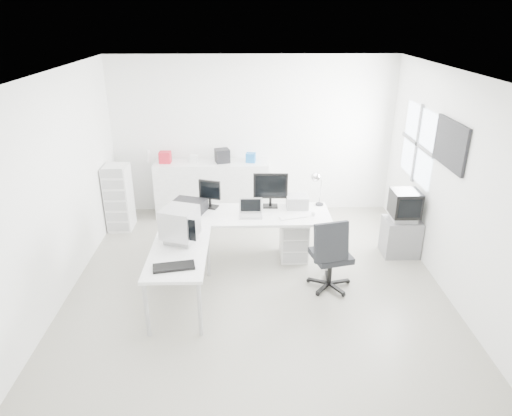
{
  "coord_description": "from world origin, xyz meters",
  "views": [
    {
      "loc": [
        -0.14,
        -5.47,
        3.45
      ],
      "look_at": [
        0.0,
        0.2,
        1.0
      ],
      "focal_mm": 32.0,
      "sensor_mm": 36.0,
      "label": 1
    }
  ],
  "objects_px": {
    "laptop": "(251,210)",
    "sideboard": "(212,189)",
    "side_desk": "(181,277)",
    "crt_monitor": "(180,225)",
    "drawer_pedestal": "(294,239)",
    "filing_cabinet": "(119,198)",
    "lcd_monitor_large": "(270,190)",
    "office_chair": "(331,252)",
    "inkjet_printer": "(189,206)",
    "lcd_monitor_small": "(210,194)",
    "tv_cabinet": "(400,237)",
    "crt_tv": "(405,206)",
    "laser_printer": "(297,202)",
    "main_desk": "(247,237)"
  },
  "relations": [
    {
      "from": "laptop",
      "to": "office_chair",
      "type": "distance_m",
      "value": 1.3
    },
    {
      "from": "side_desk",
      "to": "drawer_pedestal",
      "type": "xyz_separation_m",
      "value": [
        1.55,
        1.15,
        -0.08
      ]
    },
    {
      "from": "laser_printer",
      "to": "filing_cabinet",
      "type": "relative_size",
      "value": 0.29
    },
    {
      "from": "side_desk",
      "to": "crt_tv",
      "type": "relative_size",
      "value": 2.8
    },
    {
      "from": "laptop",
      "to": "sideboard",
      "type": "height_order",
      "value": "sideboard"
    },
    {
      "from": "lcd_monitor_large",
      "to": "filing_cabinet",
      "type": "xyz_separation_m",
      "value": [
        -2.51,
        0.89,
        -0.46
      ]
    },
    {
      "from": "side_desk",
      "to": "crt_monitor",
      "type": "height_order",
      "value": "crt_monitor"
    },
    {
      "from": "side_desk",
      "to": "inkjet_printer",
      "type": "xyz_separation_m",
      "value": [
        0.0,
        1.2,
        0.46
      ]
    },
    {
      "from": "laptop",
      "to": "office_chair",
      "type": "xyz_separation_m",
      "value": [
        1.05,
        -0.68,
        -0.32
      ]
    },
    {
      "from": "crt_monitor",
      "to": "filing_cabinet",
      "type": "xyz_separation_m",
      "value": [
        -1.31,
        1.99,
        -0.42
      ]
    },
    {
      "from": "main_desk",
      "to": "laptop",
      "type": "relative_size",
      "value": 7.49
    },
    {
      "from": "lcd_monitor_large",
      "to": "crt_monitor",
      "type": "bearing_deg",
      "value": -135.58
    },
    {
      "from": "side_desk",
      "to": "crt_monitor",
      "type": "bearing_deg",
      "value": 90.0
    },
    {
      "from": "office_chair",
      "to": "sideboard",
      "type": "height_order",
      "value": "office_chair"
    },
    {
      "from": "side_desk",
      "to": "crt_tv",
      "type": "xyz_separation_m",
      "value": [
        3.19,
        1.21,
        0.42
      ]
    },
    {
      "from": "drawer_pedestal",
      "to": "laptop",
      "type": "distance_m",
      "value": 0.87
    },
    {
      "from": "lcd_monitor_large",
      "to": "office_chair",
      "type": "xyz_separation_m",
      "value": [
        0.75,
        -1.03,
        -0.48
      ]
    },
    {
      "from": "main_desk",
      "to": "office_chair",
      "type": "distance_m",
      "value": 1.36
    },
    {
      "from": "laptop",
      "to": "tv_cabinet",
      "type": "distance_m",
      "value": 2.37
    },
    {
      "from": "lcd_monitor_small",
      "to": "tv_cabinet",
      "type": "bearing_deg",
      "value": 16.75
    },
    {
      "from": "inkjet_printer",
      "to": "tv_cabinet",
      "type": "distance_m",
      "value": 3.24
    },
    {
      "from": "crt_monitor",
      "to": "tv_cabinet",
      "type": "distance_m",
      "value": 3.4
    },
    {
      "from": "drawer_pedestal",
      "to": "sideboard",
      "type": "distance_m",
      "value": 2.1
    },
    {
      "from": "lcd_monitor_small",
      "to": "crt_monitor",
      "type": "relative_size",
      "value": 0.92
    },
    {
      "from": "crt_monitor",
      "to": "tv_cabinet",
      "type": "height_order",
      "value": "crt_monitor"
    },
    {
      "from": "filing_cabinet",
      "to": "side_desk",
      "type": "bearing_deg",
      "value": -59.71
    },
    {
      "from": "lcd_monitor_small",
      "to": "office_chair",
      "type": "bearing_deg",
      "value": -12.53
    },
    {
      "from": "inkjet_printer",
      "to": "lcd_monitor_small",
      "type": "distance_m",
      "value": 0.36
    },
    {
      "from": "main_desk",
      "to": "lcd_monitor_large",
      "type": "relative_size",
      "value": 4.53
    },
    {
      "from": "lcd_monitor_large",
      "to": "tv_cabinet",
      "type": "distance_m",
      "value": 2.12
    },
    {
      "from": "tv_cabinet",
      "to": "crt_monitor",
      "type": "bearing_deg",
      "value": -163.26
    },
    {
      "from": "drawer_pedestal",
      "to": "filing_cabinet",
      "type": "bearing_deg",
      "value": 159.08
    },
    {
      "from": "sideboard",
      "to": "laser_printer",
      "type": "bearing_deg",
      "value": -46.52
    },
    {
      "from": "sideboard",
      "to": "filing_cabinet",
      "type": "bearing_deg",
      "value": -161.21
    },
    {
      "from": "main_desk",
      "to": "crt_tv",
      "type": "distance_m",
      "value": 2.38
    },
    {
      "from": "main_desk",
      "to": "inkjet_printer",
      "type": "bearing_deg",
      "value": 173.29
    },
    {
      "from": "side_desk",
      "to": "lcd_monitor_large",
      "type": "xyz_separation_m",
      "value": [
        1.2,
        1.35,
        0.64
      ]
    },
    {
      "from": "tv_cabinet",
      "to": "filing_cabinet",
      "type": "relative_size",
      "value": 0.51
    },
    {
      "from": "lcd_monitor_large",
      "to": "crt_tv",
      "type": "height_order",
      "value": "lcd_monitor_large"
    },
    {
      "from": "laptop",
      "to": "crt_tv",
      "type": "relative_size",
      "value": 0.64
    },
    {
      "from": "main_desk",
      "to": "drawer_pedestal",
      "type": "relative_size",
      "value": 4.0
    },
    {
      "from": "lcd_monitor_small",
      "to": "sideboard",
      "type": "height_order",
      "value": "lcd_monitor_small"
    },
    {
      "from": "office_chair",
      "to": "lcd_monitor_large",
      "type": "bearing_deg",
      "value": 112.16
    },
    {
      "from": "lcd_monitor_large",
      "to": "laptop",
      "type": "height_order",
      "value": "lcd_monitor_large"
    },
    {
      "from": "laptop",
      "to": "filing_cabinet",
      "type": "distance_m",
      "value": 2.55
    },
    {
      "from": "side_desk",
      "to": "lcd_monitor_small",
      "type": "height_order",
      "value": "lcd_monitor_small"
    },
    {
      "from": "drawer_pedestal",
      "to": "crt_monitor",
      "type": "distance_m",
      "value": 1.92
    },
    {
      "from": "drawer_pedestal",
      "to": "inkjet_printer",
      "type": "height_order",
      "value": "inkjet_printer"
    },
    {
      "from": "filing_cabinet",
      "to": "lcd_monitor_large",
      "type": "bearing_deg",
      "value": -19.59
    },
    {
      "from": "inkjet_printer",
      "to": "lcd_monitor_small",
      "type": "xyz_separation_m",
      "value": [
        0.3,
        0.15,
        0.13
      ]
    }
  ]
}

